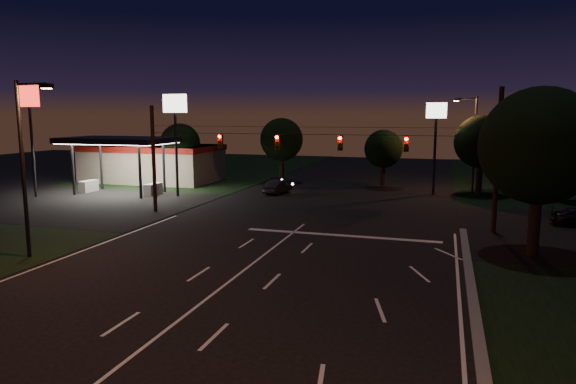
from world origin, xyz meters
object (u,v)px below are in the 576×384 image
at_px(utility_pole_right, 493,233).
at_px(car_oncoming_a, 275,183).
at_px(tree_right_near, 540,147).
at_px(car_oncoming_b, 278,187).

height_order(utility_pole_right, car_oncoming_a, utility_pole_right).
bearing_deg(car_oncoming_a, tree_right_near, 121.61).
xyz_separation_m(utility_pole_right, car_oncoming_a, (-18.98, 13.68, 0.67)).
height_order(tree_right_near, car_oncoming_a, tree_right_near).
relative_size(car_oncoming_a, car_oncoming_b, 1.07).
xyz_separation_m(utility_pole_right, tree_right_near, (1.53, -4.83, 5.68)).
relative_size(tree_right_near, car_oncoming_a, 2.21).
xyz_separation_m(car_oncoming_a, car_oncoming_b, (1.06, -2.32, -0.06)).
height_order(utility_pole_right, car_oncoming_b, utility_pole_right).
relative_size(tree_right_near, car_oncoming_b, 2.36).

